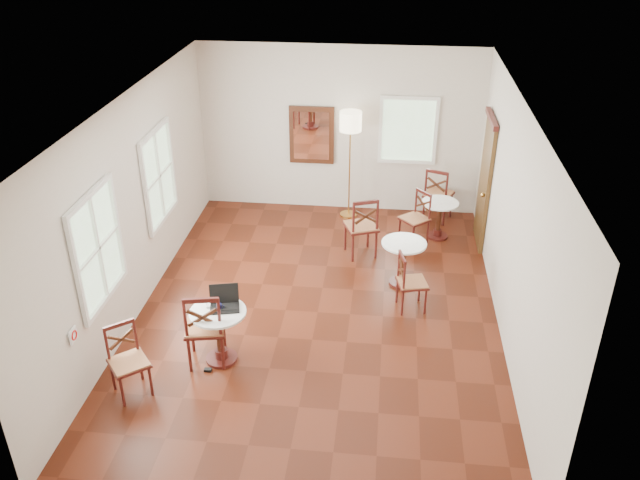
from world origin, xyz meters
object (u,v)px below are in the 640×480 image
at_px(chair_back_a, 438,194).
at_px(power_adapter, 208,370).
at_px(chair_near_b, 128,361).
at_px(navy_mug, 219,307).
at_px(cafe_table_near, 219,330).
at_px(cafe_table_mid, 403,258).
at_px(chair_mid_a, 362,226).
at_px(cafe_table_back, 439,216).
at_px(chair_mid_b, 410,282).
at_px(chair_back_b, 416,218).
at_px(chair_near_a, 205,327).
at_px(floor_lamp, 350,129).
at_px(laptop, 224,302).
at_px(mouse, 214,312).
at_px(water_glass, 208,305).

bearing_deg(chair_back_a, power_adapter, 79.08).
height_order(chair_near_b, navy_mug, chair_near_b).
distance_m(cafe_table_near, cafe_table_mid, 3.08).
bearing_deg(chair_mid_a, cafe_table_back, -170.63).
relative_size(cafe_table_back, chair_mid_b, 0.75).
distance_m(chair_back_a, chair_back_b, 0.98).
bearing_deg(cafe_table_back, chair_near_a, -129.27).
bearing_deg(navy_mug, chair_near_a, -150.40).
distance_m(chair_mid_a, floor_lamp, 1.85).
height_order(chair_back_a, navy_mug, chair_back_a).
relative_size(chair_mid_a, chair_mid_b, 1.20).
relative_size(chair_near_a, chair_near_b, 1.18).
distance_m(chair_back_a, laptop, 5.09).
distance_m(chair_near_b, chair_mid_a, 4.38).
bearing_deg(cafe_table_near, mouse, -131.21).
height_order(cafe_table_near, water_glass, water_glass).
distance_m(navy_mug, power_adapter, 0.82).
relative_size(chair_mid_b, laptop, 2.08).
bearing_deg(chair_near_a, laptop, -151.93).
distance_m(chair_back_a, floor_lamp, 1.96).
height_order(floor_lamp, water_glass, floor_lamp).
bearing_deg(floor_lamp, mouse, -107.07).
relative_size(chair_back_b, power_adapter, 9.63).
xyz_separation_m(cafe_table_back, mouse, (-2.92, -3.70, 0.35)).
bearing_deg(power_adapter, chair_mid_b, 33.91).
xyz_separation_m(cafe_table_back, navy_mug, (-2.87, -3.62, 0.37)).
bearing_deg(chair_mid_a, chair_near_a, 37.36).
relative_size(chair_back_b, navy_mug, 8.93).
relative_size(cafe_table_near, chair_near_a, 0.69).
height_order(chair_near_a, power_adapter, chair_near_a).
relative_size(cafe_table_mid, navy_mug, 7.08).
height_order(chair_near_a, water_glass, chair_near_a).
bearing_deg(mouse, chair_mid_a, 66.76).
distance_m(chair_mid_a, navy_mug, 3.28).
relative_size(chair_near_a, mouse, 10.07).
height_order(chair_near_a, mouse, chair_near_a).
relative_size(chair_mid_a, navy_mug, 10.45).
bearing_deg(mouse, cafe_table_near, 54.80).
bearing_deg(chair_near_a, chair_mid_a, -131.99).
relative_size(navy_mug, power_adapter, 1.08).
bearing_deg(chair_back_b, cafe_table_mid, -50.08).
xyz_separation_m(cafe_table_mid, cafe_table_back, (0.61, 1.58, -0.03)).
distance_m(chair_near_a, chair_near_b, 0.99).
height_order(chair_mid_a, floor_lamp, floor_lamp).
bearing_deg(chair_back_b, mouse, -77.16).
bearing_deg(laptop, chair_near_b, -153.60).
xyz_separation_m(cafe_table_near, power_adapter, (-0.12, -0.24, -0.44)).
height_order(chair_back_b, mouse, chair_back_b).
bearing_deg(cafe_table_near, water_glass, 155.05).
relative_size(cafe_table_mid, cafe_table_back, 1.08).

